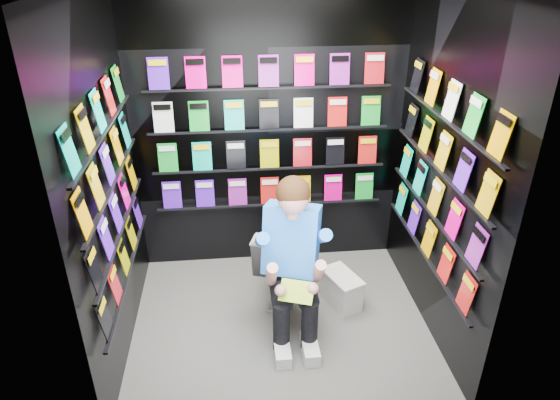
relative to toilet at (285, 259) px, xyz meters
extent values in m
plane|color=#5B5B59|center=(-0.08, -0.40, -0.37)|extent=(2.40, 2.40, 0.00)
cube|color=black|center=(-0.08, 0.60, 0.93)|extent=(2.40, 0.04, 2.60)
cube|color=black|center=(-0.08, -1.40, 0.93)|extent=(2.40, 0.04, 2.60)
cube|color=black|center=(-1.28, -0.40, 0.93)|extent=(0.04, 2.00, 2.60)
cube|color=black|center=(1.12, -0.40, 0.93)|extent=(0.04, 2.00, 2.60)
imported|color=silver|center=(0.00, 0.00, 0.00)|extent=(0.64, 0.85, 0.73)
cube|color=silver|center=(0.47, -0.20, -0.23)|extent=(0.32, 0.41, 0.27)
cube|color=silver|center=(0.47, -0.20, -0.08)|extent=(0.35, 0.44, 0.03)
cube|color=green|center=(0.00, -0.73, 0.21)|extent=(0.28, 0.22, 0.10)
camera|label=1|loc=(-0.41, -3.57, 2.46)|focal=32.00mm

